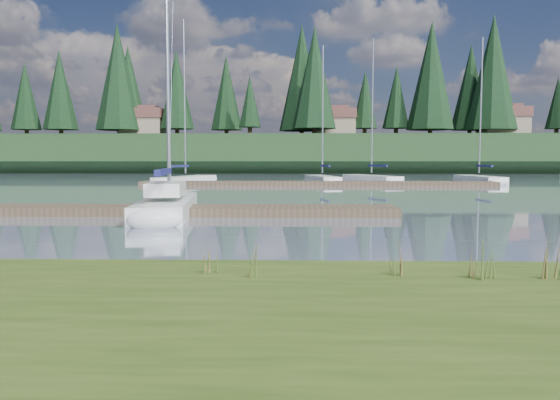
{
  "coord_description": "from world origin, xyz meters",
  "views": [
    {
      "loc": [
        0.46,
        -10.25,
        2.0
      ],
      "look_at": [
        0.17,
        -0.5,
        1.26
      ],
      "focal_mm": 35.0,
      "sensor_mm": 36.0,
      "label": 1
    }
  ],
  "objects": [
    {
      "name": "ground",
      "position": [
        0.0,
        30.0,
        0.0
      ],
      "size": [
        200.0,
        200.0,
        0.0
      ],
      "primitive_type": "plane",
      "color": "gray",
      "rests_on": "ground"
    },
    {
      "name": "bank",
      "position": [
        0.0,
        -6.0,
        0.17
      ],
      "size": [
        60.0,
        9.0,
        0.35
      ],
      "primitive_type": "cube",
      "color": "#3B5119",
      "rests_on": "ground"
    },
    {
      "name": "ridge",
      "position": [
        0.0,
        73.0,
        2.5
      ],
      "size": [
        200.0,
        20.0,
        5.0
      ],
      "primitive_type": "cube",
      "color": "#193017",
      "rests_on": "ground"
    },
    {
      "name": "sailboat_main",
      "position": [
        -4.17,
        9.51,
        0.42
      ],
      "size": [
        2.62,
        8.4,
        11.94
      ],
      "rotation": [
        0.0,
        0.0,
        1.69
      ],
      "color": "white",
      "rests_on": "ground"
    },
    {
      "name": "dock_near",
      "position": [
        -4.0,
        9.0,
        0.15
      ],
      "size": [
        16.0,
        2.0,
        0.3
      ],
      "primitive_type": "cube",
      "color": "#4C3D2C",
      "rests_on": "ground"
    },
    {
      "name": "dock_far",
      "position": [
        2.0,
        30.0,
        0.15
      ],
      "size": [
        26.0,
        2.2,
        0.3
      ],
      "primitive_type": "cube",
      "color": "#4C3D2C",
      "rests_on": "ground"
    },
    {
      "name": "sailboat_bg_1",
      "position": [
        -8.13,
        33.79,
        0.33
      ],
      "size": [
        4.17,
        8.88,
        12.97
      ],
      "rotation": [
        0.0,
        0.0,
        1.28
      ],
      "color": "white",
      "rests_on": "ground"
    },
    {
      "name": "sailboat_bg_2",
      "position": [
        2.49,
        35.08,
        0.33
      ],
      "size": [
        2.94,
        7.56,
        11.2
      ],
      "rotation": [
        0.0,
        0.0,
        1.78
      ],
      "color": "white",
      "rests_on": "ground"
    },
    {
      "name": "sailboat_bg_3",
      "position": [
        6.54,
        36.45,
        0.32
      ],
      "size": [
        4.64,
        8.17,
        12.01
      ],
      "rotation": [
        0.0,
        0.0,
        1.97
      ],
      "color": "white",
      "rests_on": "ground"
    },
    {
      "name": "sailboat_bg_4",
      "position": [
        15.37,
        35.47,
        0.32
      ],
      "size": [
        2.3,
        8.13,
        11.81
      ],
      "rotation": [
        0.0,
        0.0,
        1.66
      ],
      "color": "white",
      "rests_on": "ground"
    },
    {
      "name": "weed_0",
      "position": [
        -0.15,
        -2.76,
        0.58
      ],
      "size": [
        0.17,
        0.14,
        0.55
      ],
      "color": "#475B23",
      "rests_on": "bank"
    },
    {
      "name": "weed_1",
      "position": [
        1.87,
        -2.63,
        0.57
      ],
      "size": [
        0.17,
        0.14,
        0.52
      ],
      "color": "#475B23",
      "rests_on": "bank"
    },
    {
      "name": "weed_2",
      "position": [
        3.08,
        -2.82,
        0.61
      ],
      "size": [
        0.17,
        0.14,
        0.63
      ],
      "color": "#475B23",
      "rests_on": "bank"
    },
    {
      "name": "weed_3",
      "position": [
        -0.77,
        -2.52,
        0.55
      ],
      "size": [
        0.17,
        0.14,
        0.48
      ],
      "color": "#475B23",
      "rests_on": "bank"
    },
    {
      "name": "weed_4",
      "position": [
        2.95,
        -2.7,
        0.53
      ],
      "size": [
        0.17,
        0.14,
        0.43
      ],
      "color": "#475B23",
      "rests_on": "bank"
    },
    {
      "name": "weed_5",
      "position": [
        3.97,
        -2.78,
        0.63
      ],
      "size": [
        0.17,
        0.14,
        0.68
      ],
      "color": "#475B23",
      "rests_on": "bank"
    },
    {
      "name": "mud_lip",
      "position": [
        0.0,
        -1.6,
        0.07
      ],
      "size": [
        60.0,
        0.5,
        0.14
      ],
      "primitive_type": "cube",
      "color": "#33281C",
      "rests_on": "ground"
    },
    {
      "name": "conifer_1",
      "position": [
        -40.0,
        71.0,
        11.28
      ],
      "size": [
        4.4,
        4.4,
        11.3
      ],
      "color": "#382619",
      "rests_on": "ridge"
    },
    {
      "name": "conifer_2",
      "position": [
        -25.0,
        68.0,
        13.54
      ],
      "size": [
        6.6,
        6.6,
        16.05
      ],
      "color": "#382619",
      "rests_on": "ridge"
    },
    {
      "name": "conifer_3",
      "position": [
        -10.0,
        72.0,
        11.74
      ],
      "size": [
        4.84,
        4.84,
        12.25
      ],
      "color": "#382619",
      "rests_on": "ridge"
    },
    {
      "name": "conifer_4",
      "position": [
        3.0,
        66.0,
        13.09
      ],
      "size": [
        6.16,
        6.16,
        15.1
      ],
      "color": "#382619",
      "rests_on": "ridge"
    },
    {
      "name": "conifer_5",
      "position": [
        15.0,
        70.0,
        10.83
      ],
      "size": [
        3.96,
        3.96,
        10.35
      ],
      "color": "#382619",
      "rests_on": "ridge"
    },
    {
      "name": "conifer_6",
      "position": [
        28.0,
        68.0,
        13.99
      ],
      "size": [
        7.04,
        7.04,
        17.0
      ],
      "color": "#382619",
      "rests_on": "ridge"
    },
    {
      "name": "house_0",
      "position": [
        -22.0,
        70.0,
        7.31
      ],
      "size": [
        6.3,
        5.3,
        4.65
      ],
      "color": "gray",
      "rests_on": "ridge"
    },
    {
      "name": "house_1",
      "position": [
        6.0,
        71.0,
        7.31
      ],
      "size": [
        6.3,
        5.3,
        4.65
      ],
      "color": "gray",
      "rests_on": "ridge"
    },
    {
      "name": "house_2",
      "position": [
        30.0,
        69.0,
        7.31
      ],
      "size": [
        6.3,
        5.3,
        4.65
      ],
      "color": "gray",
      "rests_on": "ridge"
    }
  ]
}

